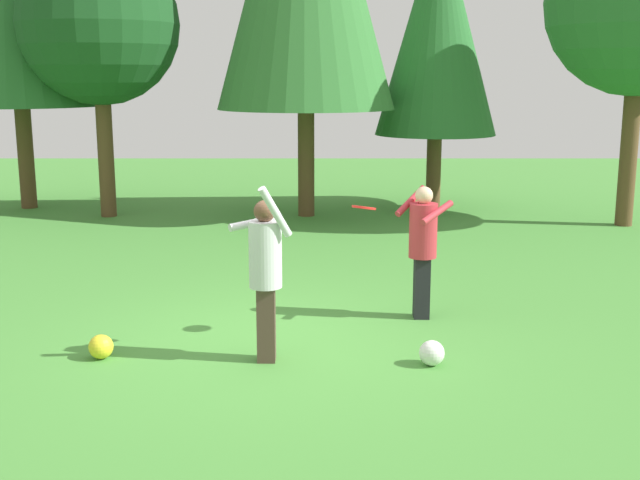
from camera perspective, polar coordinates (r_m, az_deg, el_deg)
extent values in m
plane|color=#478C38|center=(9.00, -3.42, -7.40)|extent=(40.00, 40.00, 0.00)
cube|color=#4C382D|center=(8.39, -3.79, -5.98)|extent=(0.19, 0.22, 0.80)
cylinder|color=silver|center=(8.20, -3.86, -1.02)|extent=(0.34, 0.34, 0.69)
sphere|color=brown|center=(8.11, -3.90, 2.06)|extent=(0.22, 0.22, 0.22)
cylinder|color=silver|center=(8.30, -4.61, 1.24)|extent=(0.53, 0.41, 0.13)
cylinder|color=silver|center=(7.94, -3.15, 2.01)|extent=(0.36, 0.29, 0.54)
cube|color=black|center=(9.90, 7.31, -3.38)|extent=(0.19, 0.22, 0.76)
cylinder|color=#B72D38|center=(9.74, 7.42, 0.68)|extent=(0.34, 0.34, 0.66)
sphere|color=beige|center=(9.67, 7.49, 3.17)|extent=(0.22, 0.22, 0.22)
cylinder|color=#B72D38|center=(9.58, 8.41, 1.94)|extent=(0.45, 0.45, 0.25)
cylinder|color=#B72D38|center=(9.80, 6.55, 2.78)|extent=(0.43, 0.43, 0.34)
cylinder|color=red|center=(8.85, 3.21, 2.32)|extent=(0.38, 0.38, 0.07)
sphere|color=white|center=(8.39, 8.03, -7.98)|extent=(0.26, 0.26, 0.26)
sphere|color=yellow|center=(8.81, -15.27, -7.34)|extent=(0.26, 0.26, 0.26)
cylinder|color=brown|center=(17.32, -14.98, 6.49)|extent=(0.33, 0.33, 2.96)
sphere|color=#19471E|center=(17.29, -15.42, 14.62)|extent=(3.26, 3.26, 3.26)
cylinder|color=brown|center=(16.81, 21.24, 6.39)|extent=(0.33, 0.33, 3.22)
cylinder|color=brown|center=(18.95, -20.35, 8.33)|extent=(0.35, 0.35, 4.12)
cylinder|color=brown|center=(18.11, 8.22, 6.97)|extent=(0.33, 0.33, 2.96)
cone|color=#28662D|center=(18.08, 8.46, 14.94)|extent=(2.66, 2.66, 4.74)
cylinder|color=brown|center=(16.78, -0.94, 8.62)|extent=(0.35, 0.35, 4.07)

